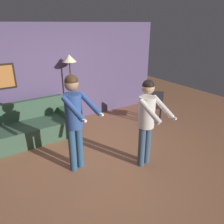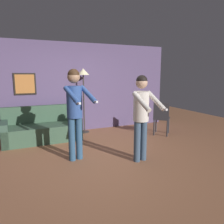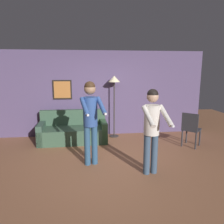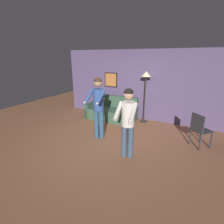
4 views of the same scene
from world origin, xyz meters
name	(u,v)px [view 3 (image 3 of 4)]	position (x,y,z in m)	size (l,w,h in m)	color
ground_plane	(110,164)	(0.00, 0.00, 0.00)	(12.00, 12.00, 0.00)	#945E3F
back_wall_assembly	(101,94)	(-0.01, 2.28, 1.30)	(6.40, 0.09, 2.60)	#544469
couch	(73,132)	(-0.88, 1.67, 0.28)	(1.91, 0.88, 0.87)	#38543F
torchiere_lamp	(114,86)	(0.35, 1.97, 1.57)	(0.35, 0.35, 1.86)	#332D28
person_standing_left	(91,115)	(-0.41, 0.03, 1.11)	(0.53, 0.74, 1.80)	#2C5073
person_standing_right	(152,124)	(0.75, -0.54, 1.02)	(0.49, 0.63, 1.69)	#384E65
dining_chair_distant	(191,128)	(2.23, 0.81, 0.53)	(0.59, 0.59, 0.93)	#2D2D33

